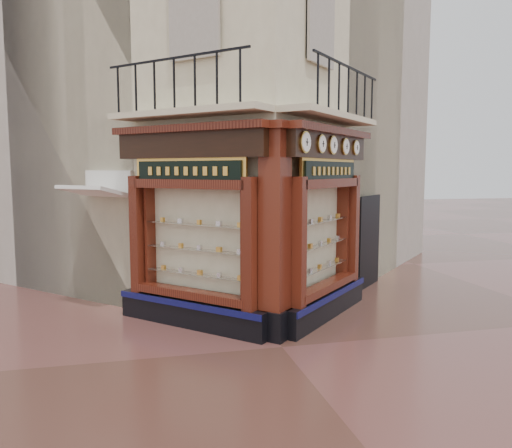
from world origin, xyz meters
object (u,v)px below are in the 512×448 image
object	(u,v)px
clock_d	(345,146)
clock_e	(356,148)
awning	(97,311)
corner_pilaster	(275,234)
signboard_left	(188,171)
signboard_right	(330,171)
clock_a	(305,142)
clock_b	(322,144)
clock_c	(333,145)

from	to	relation	value
clock_d	clock_e	xyz separation A→B (m)	(0.45, 0.45, -0.00)
clock_e	awning	size ratio (longest dim) A/B	0.23
corner_pilaster	signboard_left	world-z (taller)	corner_pilaster
corner_pilaster	clock_d	bearing A→B (deg)	-10.53
signboard_left	corner_pilaster	bearing A→B (deg)	-169.75
awning	signboard_right	size ratio (longest dim) A/B	0.75
clock_a	clock_e	xyz separation A→B (m)	(1.83, 1.83, -0.00)
clock_b	signboard_right	distance (m)	0.87
clock_b	signboard_left	distance (m)	2.63
clock_d	awning	xyz separation A→B (m)	(-5.29, 1.33, -3.62)
clock_a	clock_c	size ratio (longest dim) A/B	1.06
clock_d	awning	bearing A→B (deg)	120.88
corner_pilaster	clock_c	distance (m)	2.37
corner_pilaster	signboard_left	xyz separation A→B (m)	(-1.46, 1.01, 1.15)
clock_a	signboard_left	size ratio (longest dim) A/B	0.21
clock_e	awning	distance (m)	6.84
clock_a	corner_pilaster	bearing A→B (deg)	129.00
corner_pilaster	clock_e	size ratio (longest dim) A/B	11.84
clock_b	signboard_left	xyz separation A→B (m)	(-2.51, 0.56, -0.52)
clock_b	signboard_left	bearing A→B (deg)	122.36
clock_d	clock_c	bearing A→B (deg)	-180.00
clock_c	clock_e	distance (m)	1.31
clock_a	clock_c	world-z (taller)	clock_a
clock_b	clock_d	xyz separation A→B (m)	(0.87, 0.87, 0.00)
clock_d	awning	distance (m)	6.54
corner_pilaster	clock_e	bearing A→B (deg)	-8.29
clock_c	clock_e	world-z (taller)	clock_c
signboard_left	clock_c	bearing A→B (deg)	-138.28
signboard_left	clock_b	bearing A→B (deg)	-147.64
clock_b	clock_e	size ratio (longest dim) A/B	1.06
corner_pilaster	signboard_right	bearing A→B (deg)	-10.25
clock_b	awning	bearing A→B (deg)	108.48
clock_c	clock_d	world-z (taller)	clock_c
clock_c	clock_d	distance (m)	0.67
clock_d	clock_e	distance (m)	0.63
clock_c	awning	size ratio (longest dim) A/B	0.26
signboard_left	signboard_right	size ratio (longest dim) A/B	1.01
clock_e	signboard_left	size ratio (longest dim) A/B	0.17
signboard_right	clock_e	bearing A→B (deg)	-5.34
clock_e	signboard_right	bearing A→B (deg)	174.66
signboard_right	clock_d	bearing A→B (deg)	-11.42
clock_b	clock_c	bearing A→B (deg)	0.00
clock_b	clock_c	xyz separation A→B (m)	(0.40, 0.40, 0.00)
clock_e	signboard_right	xyz separation A→B (m)	(-0.91, -0.76, -0.52)
clock_e	awning	bearing A→B (deg)	126.27
clock_c	signboard_right	world-z (taller)	clock_c
clock_e	signboard_right	size ratio (longest dim) A/B	0.17
signboard_left	awning	bearing A→B (deg)	4.20
corner_pilaster	clock_d	distance (m)	2.87
clock_a	clock_d	size ratio (longest dim) A/B	1.10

